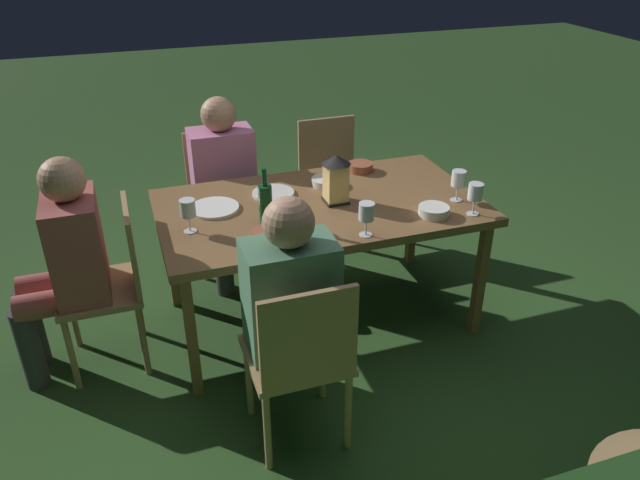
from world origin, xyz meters
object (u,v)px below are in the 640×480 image
object	(u,v)px
person_in_pink	(225,182)
person_in_green	(287,300)
chair_side_left_b	(221,192)
plate_b	(214,208)
bowl_salad	(326,181)
bowl_dip	(264,233)
chair_side_left_a	(332,177)
plate_a	(273,193)
dining_table	(320,213)
green_bottle_on_table	(265,203)
wine_glass_c	(188,210)
wine_glass_a	(366,213)
wine_glass_b	(475,193)
bowl_bread	(360,167)
chair_head_far	(113,279)
person_in_rust	(65,260)
bowl_olives	(434,211)
lantern_centerpiece	(336,176)
chair_side_right_b	(301,356)
wine_glass_d	(458,180)

from	to	relation	value
person_in_pink	person_in_green	world-z (taller)	same
chair_side_left_b	person_in_pink	world-z (taller)	person_in_pink
plate_b	bowl_salad	distance (m)	0.66
person_in_pink	bowl_dip	world-z (taller)	person_in_pink
chair_side_left_a	plate_b	xyz separation A→B (m)	(0.93, 0.76, 0.26)
person_in_green	bowl_dip	size ratio (longest dim) A/B	9.66
chair_side_left_a	plate_a	xyz separation A→B (m)	(0.59, 0.68, 0.26)
dining_table	green_bottle_on_table	bearing A→B (deg)	20.57
green_bottle_on_table	wine_glass_c	world-z (taller)	green_bottle_on_table
chair_side_left_b	wine_glass_a	xyz separation A→B (m)	(-0.48, 1.27, 0.37)
wine_glass_b	bowl_bread	world-z (taller)	wine_glass_b
wine_glass_a	bowl_bread	size ratio (longest dim) A/B	1.15
chair_head_far	person_in_green	size ratio (longest dim) A/B	0.76
person_in_rust	bowl_olives	world-z (taller)	person_in_rust
green_bottle_on_table	wine_glass_a	world-z (taller)	green_bottle_on_table
lantern_centerpiece	chair_head_far	bearing A→B (deg)	-0.30
chair_side_left_a	lantern_centerpiece	xyz separation A→B (m)	(0.30, 0.88, 0.40)
person_in_green	chair_head_far	bearing A→B (deg)	-43.32
dining_table	wine_glass_b	xyz separation A→B (m)	(-0.70, 0.37, 0.17)
person_in_green	bowl_olives	xyz separation A→B (m)	(-0.89, -0.36, 0.13)
bowl_salad	dining_table	bearing A→B (deg)	63.09
chair_head_far	wine_glass_c	distance (m)	0.55
green_bottle_on_table	bowl_bread	distance (m)	0.85
chair_side_right_b	wine_glass_a	distance (m)	0.76
chair_head_far	person_in_rust	xyz separation A→B (m)	(0.20, 0.00, 0.15)
person_in_pink	lantern_centerpiece	size ratio (longest dim) A/B	4.34
plate_b	bowl_salad	xyz separation A→B (m)	(-0.65, -0.11, 0.02)
chair_side_left_a	person_in_green	distance (m)	1.73
lantern_centerpiece	plate_b	xyz separation A→B (m)	(0.63, -0.12, -0.14)
chair_side_left_b	wine_glass_d	size ratio (longest dim) A/B	5.15
chair_head_far	bowl_dip	distance (m)	0.82
chair_side_left_b	wine_glass_d	distance (m)	1.57
chair_side_left_a	wine_glass_c	bearing A→B (deg)	41.77
lantern_centerpiece	plate_a	world-z (taller)	lantern_centerpiece
wine_glass_d	wine_glass_b	bearing A→B (deg)	88.38
green_bottle_on_table	plate_a	bearing A→B (deg)	-110.96
person_in_rust	chair_side_left_a	size ratio (longest dim) A/B	1.32
plate_b	bowl_dip	size ratio (longest dim) A/B	2.16
chair_side_left_a	wine_glass_a	size ratio (longest dim) A/B	5.15
wine_glass_c	lantern_centerpiece	bearing A→B (deg)	-173.52
person_in_green	lantern_centerpiece	bearing A→B (deg)	-124.99
dining_table	plate_a	world-z (taller)	plate_a
person_in_green	plate_a	xyz separation A→B (m)	(-0.18, -0.87, 0.11)
chair_side_left_b	chair_side_right_b	xyz separation A→B (m)	(0.00, 1.74, 0.00)
person_in_pink	wine_glass_b	world-z (taller)	person_in_pink
chair_side_right_b	wine_glass_d	bearing A→B (deg)	-148.25
chair_side_right_b	wine_glass_b	world-z (taller)	wine_glass_b
dining_table	person_in_rust	distance (m)	1.29
dining_table	lantern_centerpiece	bearing A→B (deg)	175.94
person_in_pink	chair_side_right_b	xyz separation A→B (m)	(0.00, 1.54, -0.15)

